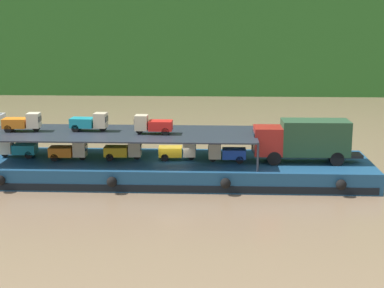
{
  "coord_description": "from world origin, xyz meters",
  "views": [
    {
      "loc": [
        3.35,
        -42.63,
        11.96
      ],
      "look_at": [
        1.43,
        0.0,
        2.7
      ],
      "focal_mm": 55.55,
      "sensor_mm": 36.0,
      "label": 1
    }
  ],
  "objects": [
    {
      "name": "mini_truck_upper_mid",
      "position": [
        -6.24,
        0.56,
        4.19
      ],
      "size": [
        2.79,
        1.29,
        1.38
      ],
      "color": "teal",
      "rests_on": "cargo_rack"
    },
    {
      "name": "cargo_rack",
      "position": [
        -3.8,
        0.0,
        3.44
      ],
      "size": [
        19.88,
        6.59,
        2.0
      ],
      "color": "#232833",
      "rests_on": "cargo_barge"
    },
    {
      "name": "mini_truck_lower_fore",
      "position": [
        0.39,
        -0.0,
        2.19
      ],
      "size": [
        2.79,
        1.29,
        1.38
      ],
      "color": "gold",
      "rests_on": "cargo_barge"
    },
    {
      "name": "cargo_barge",
      "position": [
        0.0,
        -0.03,
        0.75
      ],
      "size": [
        29.08,
        7.96,
        1.5
      ],
      "color": "navy",
      "rests_on": "ground"
    },
    {
      "name": "mini_truck_upper_fore",
      "position": [
        -1.41,
        -0.32,
        4.19
      ],
      "size": [
        2.75,
        1.22,
        1.38
      ],
      "color": "red",
      "rests_on": "cargo_rack"
    },
    {
      "name": "mini_truck_upper_stern",
      "position": [
        -11.21,
        0.22,
        4.19
      ],
      "size": [
        2.79,
        1.28,
        1.38
      ],
      "color": "orange",
      "rests_on": "cargo_rack"
    },
    {
      "name": "mini_truck_lower_bow",
      "position": [
        3.95,
        -0.49,
        2.19
      ],
      "size": [
        2.74,
        1.2,
        1.38
      ],
      "color": "#1E47B7",
      "rests_on": "cargo_barge"
    },
    {
      "name": "mini_truck_lower_aft",
      "position": [
        -7.67,
        -0.37,
        2.19
      ],
      "size": [
        2.76,
        1.23,
        1.38
      ],
      "color": "orange",
      "rests_on": "cargo_barge"
    },
    {
      "name": "ground_plane",
      "position": [
        0.0,
        0.0,
        0.0
      ],
      "size": [
        400.0,
        400.0,
        0.0
      ],
      "primitive_type": "plane",
      "color": "#7F664C"
    },
    {
      "name": "mini_truck_lower_stern",
      "position": [
        -11.76,
        0.33,
        2.19
      ],
      "size": [
        2.76,
        1.24,
        1.38
      ],
      "color": "teal",
      "rests_on": "cargo_barge"
    },
    {
      "name": "mini_truck_lower_mid",
      "position": [
        -3.64,
        -0.07,
        2.19
      ],
      "size": [
        2.77,
        1.25,
        1.38
      ],
      "color": "gold",
      "rests_on": "cargo_barge"
    },
    {
      "name": "covered_lorry",
      "position": [
        9.56,
        -0.33,
        3.19
      ],
      "size": [
        7.88,
        2.37,
        3.1
      ],
      "color": "maroon",
      "rests_on": "cargo_barge"
    }
  ]
}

